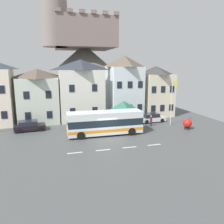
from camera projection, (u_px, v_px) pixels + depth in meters
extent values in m
cube|color=#4A4D4D|center=(109.00, 140.00, 26.83)|extent=(40.00, 60.00, 0.06)
cube|color=silver|center=(75.00, 153.00, 22.82)|extent=(1.60, 0.20, 0.01)
cube|color=silver|center=(103.00, 150.00, 23.61)|extent=(1.60, 0.20, 0.01)
cube|color=silver|center=(129.00, 147.00, 24.39)|extent=(1.60, 0.20, 0.01)
cube|color=silver|center=(154.00, 145.00, 25.18)|extent=(1.60, 0.20, 0.01)
cube|color=black|center=(4.00, 115.00, 31.45)|extent=(0.80, 0.06, 1.10)
cube|color=black|center=(2.00, 89.00, 30.72)|extent=(0.80, 0.06, 1.10)
cube|color=silver|center=(39.00, 100.00, 35.24)|extent=(6.12, 6.02, 7.01)
pyramid|color=brown|center=(37.00, 73.00, 34.39)|extent=(6.12, 6.02, 1.44)
cube|color=black|center=(28.00, 116.00, 32.34)|extent=(0.80, 0.06, 1.10)
cube|color=black|center=(50.00, 115.00, 33.14)|extent=(0.80, 0.06, 1.10)
cube|color=black|center=(26.00, 95.00, 31.73)|extent=(0.80, 0.06, 1.10)
cube|color=black|center=(48.00, 95.00, 32.53)|extent=(0.80, 0.06, 1.10)
cube|color=silver|center=(81.00, 95.00, 36.52)|extent=(6.98, 5.25, 8.24)
pyramid|color=#2C313B|center=(80.00, 65.00, 35.52)|extent=(6.98, 5.25, 1.66)
cube|color=black|center=(73.00, 112.00, 33.99)|extent=(0.80, 0.06, 1.10)
cube|color=black|center=(95.00, 110.00, 34.90)|extent=(0.80, 0.06, 1.10)
cube|color=black|center=(72.00, 88.00, 33.27)|extent=(0.80, 0.06, 1.10)
cube|color=black|center=(95.00, 88.00, 34.18)|extent=(0.80, 0.06, 1.10)
cube|color=silver|center=(124.00, 92.00, 38.78)|extent=(5.38, 5.94, 8.74)
pyramid|color=brown|center=(124.00, 61.00, 37.71)|extent=(5.38, 5.94, 1.93)
cube|color=black|center=(119.00, 108.00, 35.94)|extent=(0.80, 0.06, 1.10)
cube|color=black|center=(130.00, 108.00, 36.41)|extent=(0.80, 0.06, 1.10)
cube|color=black|center=(140.00, 107.00, 36.88)|extent=(0.80, 0.06, 1.10)
cube|color=black|center=(119.00, 85.00, 35.17)|extent=(0.80, 0.06, 1.10)
cube|color=black|center=(130.00, 85.00, 35.64)|extent=(0.80, 0.06, 1.10)
cube|color=black|center=(140.00, 85.00, 36.11)|extent=(0.80, 0.06, 1.10)
cube|color=beige|center=(155.00, 95.00, 40.53)|extent=(5.11, 6.04, 7.41)
pyramid|color=#393736|center=(156.00, 70.00, 39.63)|extent=(5.11, 6.04, 1.47)
cube|color=black|center=(153.00, 108.00, 37.59)|extent=(0.80, 0.06, 1.10)
cube|color=black|center=(162.00, 108.00, 38.04)|extent=(0.80, 0.06, 1.10)
cube|color=black|center=(171.00, 108.00, 38.48)|extent=(0.80, 0.06, 1.10)
cube|color=black|center=(154.00, 90.00, 36.94)|extent=(0.80, 0.06, 1.10)
cube|color=black|center=(163.00, 89.00, 37.39)|extent=(0.80, 0.06, 1.10)
cube|color=black|center=(172.00, 89.00, 37.84)|extent=(0.80, 0.06, 1.10)
cone|color=#636058|center=(85.00, 73.00, 58.27)|extent=(34.26, 34.26, 14.46)
cube|color=gray|center=(84.00, 35.00, 56.34)|extent=(14.43, 14.43, 7.05)
cylinder|color=gray|center=(55.00, 24.00, 50.75)|extent=(5.99, 5.99, 10.06)
cube|color=gray|center=(57.00, 9.00, 47.03)|extent=(1.31, 0.70, 0.78)
cube|color=gray|center=(70.00, 10.00, 47.72)|extent=(1.31, 0.70, 0.78)
cube|color=gray|center=(82.00, 11.00, 48.41)|extent=(1.31, 0.70, 0.78)
cube|color=gray|center=(94.00, 12.00, 49.09)|extent=(1.31, 0.70, 0.78)
cube|color=gray|center=(105.00, 13.00, 49.78)|extent=(1.31, 0.70, 0.78)
cube|color=gray|center=(116.00, 13.00, 50.47)|extent=(1.31, 0.70, 0.78)
cube|color=silver|center=(105.00, 129.00, 28.79)|extent=(9.71, 2.48, 1.08)
cube|color=orange|center=(105.00, 128.00, 28.78)|extent=(9.73, 2.50, 0.36)
cube|color=#19232D|center=(105.00, 121.00, 28.59)|extent=(9.61, 2.44, 0.91)
cube|color=silver|center=(105.00, 115.00, 28.41)|extent=(9.71, 2.48, 0.85)
cube|color=#19232D|center=(140.00, 119.00, 29.84)|extent=(0.07, 2.03, 0.87)
cylinder|color=black|center=(126.00, 127.00, 30.79)|extent=(1.00, 0.29, 1.00)
cylinder|color=black|center=(132.00, 132.00, 28.60)|extent=(1.00, 0.29, 1.00)
cylinder|color=black|center=(79.00, 130.00, 29.10)|extent=(1.00, 0.29, 1.00)
cylinder|color=black|center=(81.00, 136.00, 26.91)|extent=(1.00, 0.29, 1.00)
cylinder|color=#473D33|center=(110.00, 116.00, 34.15)|extent=(0.14, 0.14, 2.40)
cylinder|color=#473D33|center=(130.00, 115.00, 35.02)|extent=(0.14, 0.14, 2.40)
cylinder|color=#473D33|center=(116.00, 121.00, 31.04)|extent=(0.14, 0.14, 2.40)
cylinder|color=#473D33|center=(138.00, 120.00, 31.90)|extent=(0.14, 0.14, 2.40)
pyramid|color=#2B6851|center=(124.00, 106.00, 32.65)|extent=(3.60, 3.60, 1.39)
cube|color=black|center=(30.00, 127.00, 30.69)|extent=(4.28, 2.22, 0.65)
cube|color=#1E232D|center=(28.00, 123.00, 30.49)|extent=(2.61, 1.85, 0.59)
cylinder|color=black|center=(40.00, 126.00, 32.01)|extent=(0.66, 0.26, 0.64)
cylinder|color=black|center=(41.00, 129.00, 30.38)|extent=(0.66, 0.26, 0.64)
cylinder|color=black|center=(20.00, 128.00, 31.07)|extent=(0.66, 0.26, 0.64)
cylinder|color=black|center=(19.00, 131.00, 29.44)|extent=(0.66, 0.26, 0.64)
cube|color=silver|center=(152.00, 119.00, 35.55)|extent=(4.40, 2.23, 0.64)
cube|color=#1E232D|center=(151.00, 115.00, 35.36)|extent=(2.69, 1.85, 0.58)
cylinder|color=black|center=(156.00, 118.00, 36.88)|extent=(0.66, 0.26, 0.64)
cylinder|color=black|center=(162.00, 120.00, 35.28)|extent=(0.66, 0.26, 0.64)
cylinder|color=black|center=(141.00, 120.00, 35.90)|extent=(0.66, 0.26, 0.64)
cylinder|color=black|center=(147.00, 122.00, 34.30)|extent=(0.66, 0.26, 0.64)
cylinder|color=black|center=(138.00, 126.00, 32.07)|extent=(0.14, 0.14, 0.72)
cylinder|color=black|center=(137.00, 125.00, 32.18)|extent=(0.14, 0.14, 0.72)
cylinder|color=#2D382D|center=(137.00, 121.00, 32.00)|extent=(0.28, 0.28, 0.62)
sphere|color=#D1AD89|center=(137.00, 118.00, 31.91)|extent=(0.23, 0.23, 0.23)
cylinder|color=black|center=(150.00, 124.00, 33.18)|extent=(0.14, 0.14, 0.73)
cylinder|color=black|center=(152.00, 124.00, 33.17)|extent=(0.14, 0.14, 0.73)
cylinder|color=#512323|center=(151.00, 119.00, 33.04)|extent=(0.33, 0.33, 0.70)
sphere|color=#D1AD89|center=(151.00, 116.00, 32.95)|extent=(0.24, 0.24, 0.24)
cube|color=#473828|center=(114.00, 120.00, 35.24)|extent=(1.58, 0.45, 0.08)
cube|color=#473828|center=(113.00, 118.00, 35.41)|extent=(1.58, 0.06, 0.40)
cube|color=#2D2D33|center=(109.00, 121.00, 35.10)|extent=(0.08, 0.36, 0.45)
cube|color=#2D2D33|center=(118.00, 121.00, 35.47)|extent=(0.08, 0.36, 0.45)
cylinder|color=silver|center=(171.00, 103.00, 33.16)|extent=(0.10, 0.10, 6.68)
cube|color=yellow|center=(175.00, 83.00, 32.67)|extent=(0.90, 0.03, 0.56)
cylinder|color=black|center=(187.00, 128.00, 31.52)|extent=(0.76, 0.76, 0.25)
sphere|color=red|center=(187.00, 123.00, 31.37)|extent=(1.27, 1.27, 1.27)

